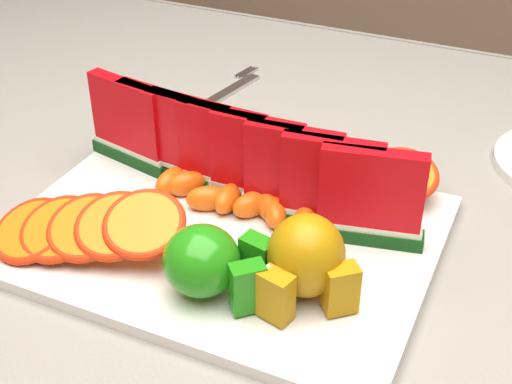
# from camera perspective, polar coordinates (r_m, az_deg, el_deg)

# --- Properties ---
(table) EXTENTS (1.40, 0.90, 0.75)m
(table) POSITION_cam_1_polar(r_m,az_deg,el_deg) (0.80, 0.95, -7.50)
(table) COLOR #4C271A
(table) RESTS_ON ground
(tablecloth) EXTENTS (1.53, 1.03, 0.20)m
(tablecloth) POSITION_cam_1_polar(r_m,az_deg,el_deg) (0.76, 0.99, -3.97)
(tablecloth) COLOR gray
(tablecloth) RESTS_ON table
(platter) EXTENTS (0.40, 0.30, 0.01)m
(platter) POSITION_cam_1_polar(r_m,az_deg,el_deg) (0.70, -2.57, -3.30)
(platter) COLOR silver
(platter) RESTS_ON tablecloth
(apple_cluster) EXTENTS (0.10, 0.08, 0.06)m
(apple_cluster) POSITION_cam_1_polar(r_m,az_deg,el_deg) (0.60, -3.68, -5.67)
(apple_cluster) COLOR #369117
(apple_cluster) RESTS_ON platter
(pear_cluster) EXTENTS (0.09, 0.09, 0.07)m
(pear_cluster) POSITION_cam_1_polar(r_m,az_deg,el_deg) (0.59, 4.04, -5.43)
(pear_cluster) COLOR #B2851C
(pear_cluster) RESTS_ON platter
(fork) EXTENTS (0.05, 0.19, 0.00)m
(fork) POSITION_cam_1_polar(r_m,az_deg,el_deg) (0.96, -2.82, 7.74)
(fork) COLOR silver
(fork) RESTS_ON tablecloth
(watermelon_row) EXTENTS (0.39, 0.07, 0.10)m
(watermelon_row) POSITION_cam_1_polar(r_m,az_deg,el_deg) (0.71, -1.34, 2.66)
(watermelon_row) COLOR #07330B
(watermelon_row) RESTS_ON platter
(orange_fan_front) EXTENTS (0.20, 0.12, 0.05)m
(orange_fan_front) POSITION_cam_1_polar(r_m,az_deg,el_deg) (0.67, -13.37, -2.75)
(orange_fan_front) COLOR orange
(orange_fan_front) RESTS_ON platter
(orange_fan_back) EXTENTS (0.32, 0.10, 0.04)m
(orange_fan_back) POSITION_cam_1_polar(r_m,az_deg,el_deg) (0.77, 2.97, 2.97)
(orange_fan_back) COLOR orange
(orange_fan_back) RESTS_ON platter
(tangerine_segments) EXTENTS (0.18, 0.06, 0.03)m
(tangerine_segments) POSITION_cam_1_polar(r_m,az_deg,el_deg) (0.71, -1.64, -0.64)
(tangerine_segments) COLOR orange
(tangerine_segments) RESTS_ON platter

